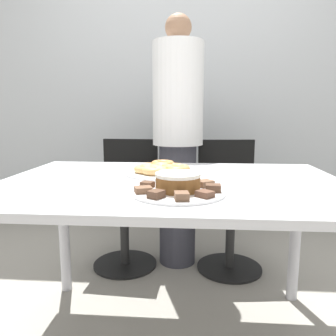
% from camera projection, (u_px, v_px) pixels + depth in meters
% --- Properties ---
extents(wall_back, '(8.00, 0.05, 2.60)m').
position_uv_depth(wall_back, '(184.00, 85.00, 2.86)').
color(wall_back, '#B2B7BC').
rests_on(wall_back, ground_plane).
extents(table, '(1.45, 0.99, 0.77)m').
position_uv_depth(table, '(172.00, 202.00, 1.39)').
color(table, silver).
rests_on(table, ground_plane).
extents(person_standing, '(0.34, 0.34, 1.68)m').
position_uv_depth(person_standing, '(178.00, 138.00, 2.21)').
color(person_standing, '#383842').
rests_on(person_standing, ground_plane).
extents(office_chair_left, '(0.47, 0.47, 0.87)m').
position_uv_depth(office_chair_left, '(126.00, 207.00, 2.29)').
color(office_chair_left, black).
rests_on(office_chair_left, ground_plane).
extents(office_chair_right, '(0.48, 0.48, 0.87)m').
position_uv_depth(office_chair_right, '(229.00, 209.00, 2.24)').
color(office_chair_right, black).
rests_on(office_chair_right, ground_plane).
extents(plate_cake, '(0.34, 0.34, 0.01)m').
position_uv_depth(plate_cake, '(178.00, 192.00, 1.16)').
color(plate_cake, white).
rests_on(plate_cake, table).
extents(plate_donuts, '(0.33, 0.33, 0.01)m').
position_uv_depth(plate_donuts, '(161.00, 173.00, 1.52)').
color(plate_donuts, white).
rests_on(plate_donuts, table).
extents(frosted_cake, '(0.16, 0.16, 0.06)m').
position_uv_depth(frosted_cake, '(178.00, 182.00, 1.15)').
color(frosted_cake, brown).
rests_on(frosted_cake, plate_cake).
extents(lamington_0, '(0.05, 0.05, 0.03)m').
position_uv_depth(lamington_0, '(213.00, 188.00, 1.14)').
color(lamington_0, '#513828').
rests_on(lamington_0, plate_cake).
extents(lamington_1, '(0.08, 0.07, 0.02)m').
position_uv_depth(lamington_1, '(205.00, 183.00, 1.22)').
color(lamington_1, brown).
rests_on(lamington_1, plate_cake).
extents(lamington_2, '(0.05, 0.06, 0.02)m').
position_uv_depth(lamington_2, '(186.00, 181.00, 1.27)').
color(lamington_2, '#513828').
rests_on(lamington_2, plate_cake).
extents(lamington_3, '(0.06, 0.07, 0.03)m').
position_uv_depth(lamington_3, '(164.00, 181.00, 1.26)').
color(lamington_3, '#513828').
rests_on(lamington_3, plate_cake).
extents(lamington_4, '(0.06, 0.05, 0.02)m').
position_uv_depth(lamington_4, '(147.00, 184.00, 1.21)').
color(lamington_4, '#513828').
rests_on(lamington_4, plate_cake).
extents(lamington_5, '(0.07, 0.06, 0.02)m').
position_uv_depth(lamington_5, '(143.00, 190.00, 1.12)').
color(lamington_5, brown).
rests_on(lamington_5, plate_cake).
extents(lamington_6, '(0.06, 0.06, 0.02)m').
position_uv_depth(lamington_6, '(156.00, 194.00, 1.05)').
color(lamington_6, '#513828').
rests_on(lamington_6, plate_cake).
extents(lamington_7, '(0.05, 0.06, 0.02)m').
position_uv_depth(lamington_7, '(182.00, 196.00, 1.03)').
color(lamington_7, brown).
rests_on(lamington_7, plate_cake).
extents(lamington_8, '(0.07, 0.07, 0.02)m').
position_uv_depth(lamington_8, '(205.00, 194.00, 1.06)').
color(lamington_8, brown).
rests_on(lamington_8, plate_cake).
extents(donut_0, '(0.12, 0.12, 0.03)m').
position_uv_depth(donut_0, '(161.00, 168.00, 1.52)').
color(donut_0, tan).
rests_on(donut_0, plate_donuts).
extents(donut_1, '(0.11, 0.11, 0.03)m').
position_uv_depth(donut_1, '(154.00, 170.00, 1.46)').
color(donut_1, '#E5AD66').
rests_on(donut_1, plate_donuts).
extents(donut_2, '(0.11, 0.11, 0.03)m').
position_uv_depth(donut_2, '(167.00, 171.00, 1.46)').
color(donut_2, '#E5AD66').
rests_on(donut_2, plate_donuts).
extents(donut_3, '(0.11, 0.11, 0.04)m').
position_uv_depth(donut_3, '(178.00, 169.00, 1.49)').
color(donut_3, tan).
rests_on(donut_3, plate_donuts).
extents(donut_4, '(0.11, 0.11, 0.03)m').
position_uv_depth(donut_4, '(172.00, 167.00, 1.56)').
color(donut_4, '#C68447').
rests_on(donut_4, plate_donuts).
extents(donut_5, '(0.12, 0.12, 0.04)m').
position_uv_depth(donut_5, '(163.00, 165.00, 1.61)').
color(donut_5, '#C68447').
rests_on(donut_5, plate_donuts).
extents(donut_6, '(0.12, 0.12, 0.03)m').
position_uv_depth(donut_6, '(152.00, 167.00, 1.57)').
color(donut_6, '#E5AD66').
rests_on(donut_6, plate_donuts).
extents(donut_7, '(0.12, 0.12, 0.03)m').
position_uv_depth(donut_7, '(147.00, 169.00, 1.51)').
color(donut_7, '#E5AD66').
rests_on(donut_7, plate_donuts).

